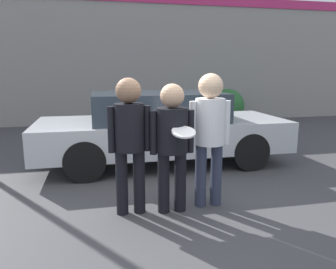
# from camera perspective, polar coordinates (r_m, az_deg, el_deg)

# --- Properties ---
(ground_plane) EXTENTS (56.00, 56.00, 0.00)m
(ground_plane) POSITION_cam_1_polar(r_m,az_deg,el_deg) (4.30, -1.88, -13.70)
(ground_plane) COLOR #3F3F42
(storefront_building) EXTENTS (24.00, 0.22, 4.26)m
(storefront_building) POSITION_cam_1_polar(r_m,az_deg,el_deg) (11.32, -9.14, 12.85)
(storefront_building) COLOR gray
(storefront_building) RESTS_ON ground
(person_left) EXTENTS (0.53, 0.36, 1.72)m
(person_left) POSITION_cam_1_polar(r_m,az_deg,el_deg) (4.05, -6.73, 0.04)
(person_left) COLOR black
(person_left) RESTS_ON ground
(person_middle_with_frisbee) EXTENTS (0.56, 0.62, 1.65)m
(person_middle_with_frisbee) POSITION_cam_1_polar(r_m,az_deg,el_deg) (4.08, 0.74, -0.41)
(person_middle_with_frisbee) COLOR black
(person_middle_with_frisbee) RESTS_ON ground
(person_right) EXTENTS (0.55, 0.38, 1.77)m
(person_right) POSITION_cam_1_polar(r_m,az_deg,el_deg) (4.30, 7.27, 1.23)
(person_right) COLOR #2D3347
(person_right) RESTS_ON ground
(parked_car_near) EXTENTS (4.72, 1.85, 1.39)m
(parked_car_near) POSITION_cam_1_polar(r_m,az_deg,el_deg) (6.36, -1.22, 1.29)
(parked_car_near) COLOR #B7BABF
(parked_car_near) RESTS_ON ground
(shrub) EXTENTS (1.17, 1.17, 1.17)m
(shrub) POSITION_cam_1_polar(r_m,az_deg,el_deg) (11.47, 10.26, 4.91)
(shrub) COLOR #2D6B33
(shrub) RESTS_ON ground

